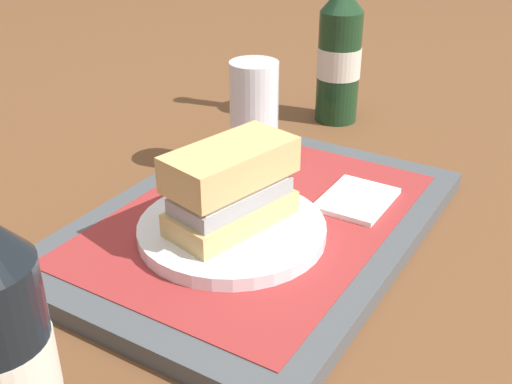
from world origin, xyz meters
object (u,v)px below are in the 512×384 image
plate (232,229)px  sandwich (233,184)px  beer_bottle (339,53)px  beer_glass (254,107)px

plate → sandwich: 0.05m
plate → beer_bottle: 0.41m
sandwich → beer_glass: bearing=38.4°
plate → sandwich: bearing=-13.3°
plate → beer_glass: 0.20m
beer_glass → beer_bottle: 0.23m
plate → sandwich: size_ratio=1.35×
plate → beer_glass: size_ratio=1.52×
beer_glass → beer_bottle: (0.23, -0.01, 0.01)m
plate → beer_glass: beer_glass is taller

